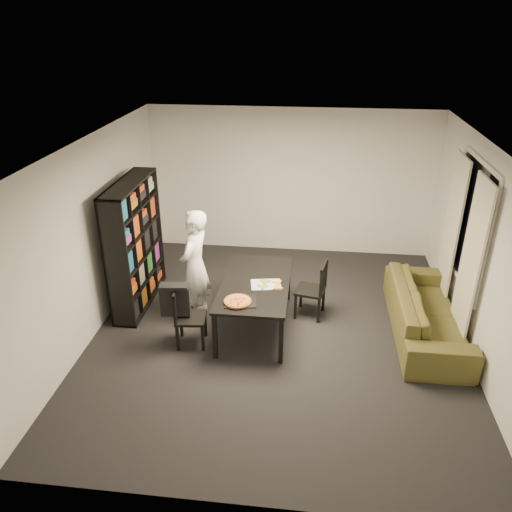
# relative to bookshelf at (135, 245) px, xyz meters

# --- Properties ---
(room) EXTENTS (5.01, 5.51, 2.61)m
(room) POSITION_rel_bookshelf_xyz_m (2.16, -0.60, 0.35)
(room) COLOR black
(room) RESTS_ON ground
(window_pane) EXTENTS (0.02, 1.40, 1.60)m
(window_pane) POSITION_rel_bookshelf_xyz_m (4.64, -0.00, 0.55)
(window_pane) COLOR black
(window_pane) RESTS_ON room
(window_frame) EXTENTS (0.03, 1.52, 1.72)m
(window_frame) POSITION_rel_bookshelf_xyz_m (4.64, -0.00, 0.55)
(window_frame) COLOR white
(window_frame) RESTS_ON room
(curtain_left) EXTENTS (0.03, 0.70, 2.25)m
(curtain_left) POSITION_rel_bookshelf_xyz_m (4.56, -0.52, 0.20)
(curtain_left) COLOR beige
(curtain_left) RESTS_ON room
(curtain_right) EXTENTS (0.03, 0.70, 2.25)m
(curtain_right) POSITION_rel_bookshelf_xyz_m (4.56, 0.52, 0.20)
(curtain_right) COLOR beige
(curtain_right) RESTS_ON room
(bookshelf) EXTENTS (0.35, 1.50, 1.90)m
(bookshelf) POSITION_rel_bookshelf_xyz_m (0.00, 0.00, 0.00)
(bookshelf) COLOR black
(bookshelf) RESTS_ON room
(dining_table) EXTENTS (0.93, 1.67, 0.70)m
(dining_table) POSITION_rel_bookshelf_xyz_m (1.83, -0.47, -0.32)
(dining_table) COLOR black
(dining_table) RESTS_ON room
(chair_left) EXTENTS (0.42, 0.42, 0.83)m
(chair_left) POSITION_rel_bookshelf_xyz_m (0.96, -0.99, -0.48)
(chair_left) COLOR black
(chair_left) RESTS_ON room
(chair_right) EXTENTS (0.47, 0.47, 0.86)m
(chair_right) POSITION_rel_bookshelf_xyz_m (2.66, -0.11, -0.46)
(chair_right) COLOR black
(chair_right) RESTS_ON room
(draped_jacket) EXTENTS (0.39, 0.20, 0.46)m
(draped_jacket) POSITION_rel_bookshelf_xyz_m (0.85, -1.01, -0.27)
(draped_jacket) COLOR black
(draped_jacket) RESTS_ON chair_left
(person) EXTENTS (0.51, 0.67, 1.64)m
(person) POSITION_rel_bookshelf_xyz_m (0.96, -0.32, -0.13)
(person) COLOR white
(person) RESTS_ON room
(baking_tray) EXTENTS (0.44, 0.38, 0.01)m
(baking_tray) POSITION_rel_bookshelf_xyz_m (1.70, -1.00, -0.25)
(baking_tray) COLOR black
(baking_tray) RESTS_ON dining_table
(pepperoni_pizza) EXTENTS (0.35, 0.35, 0.03)m
(pepperoni_pizza) POSITION_rel_bookshelf_xyz_m (1.67, -1.03, -0.23)
(pepperoni_pizza) COLOR brown
(pepperoni_pizza) RESTS_ON dining_table
(kitchen_towel) EXTENTS (0.44, 0.36, 0.01)m
(kitchen_towel) POSITION_rel_bookshelf_xyz_m (1.98, -0.52, -0.25)
(kitchen_towel) COLOR white
(kitchen_towel) RESTS_ON dining_table
(pizza_slices) EXTENTS (0.46, 0.44, 0.01)m
(pizza_slices) POSITION_rel_bookshelf_xyz_m (2.04, -0.53, -0.24)
(pizza_slices) COLOR #D78E43
(pizza_slices) RESTS_ON dining_table
(sofa) EXTENTS (0.87, 2.23, 0.65)m
(sofa) POSITION_rel_bookshelf_xyz_m (4.17, -0.36, -0.62)
(sofa) COLOR #43431B
(sofa) RESTS_ON room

